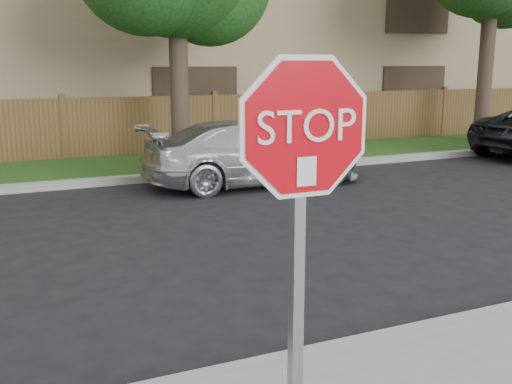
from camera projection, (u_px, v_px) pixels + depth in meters
name	position (u px, v px, depth m)	size (l,w,h in m)	color
ground	(240.00, 371.00, 4.89)	(90.00, 90.00, 0.00)	black
far_curb	(86.00, 183.00, 12.14)	(70.00, 0.30, 0.15)	gray
grass_strip	(75.00, 171.00, 13.62)	(70.00, 3.00, 0.12)	#1E4714
fence	(64.00, 131.00, 14.89)	(70.00, 0.12, 1.60)	brown
apartment_building	(37.00, 29.00, 19.30)	(35.20, 9.20, 7.20)	#9D8361
stop_sign	(302.00, 189.00, 3.08)	(1.01, 0.13, 2.55)	gray
sedan_right	(253.00, 153.00, 12.24)	(1.84, 4.52, 1.31)	silver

